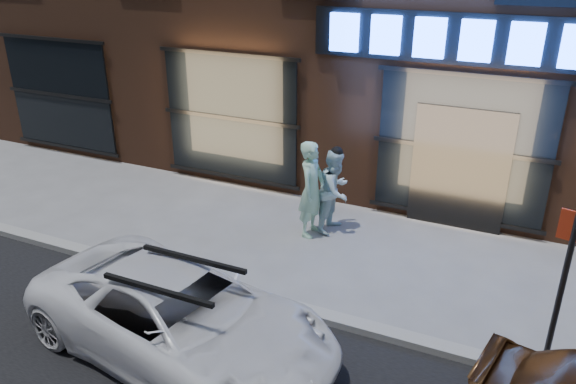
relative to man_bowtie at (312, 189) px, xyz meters
name	(u,v)px	position (x,y,z in m)	size (l,w,h in m)	color
ground	(404,342)	(2.43, -2.45, -0.93)	(90.00, 90.00, 0.00)	slate
curb	(405,338)	(2.43, -2.45, -0.87)	(60.00, 0.25, 0.12)	gray
man_bowtie	(312,189)	(0.00, 0.00, 0.00)	(0.68, 0.45, 1.87)	#ADE3C6
man_cap	(335,191)	(0.34, 0.36, -0.12)	(0.79, 0.62, 1.64)	white
white_suv	(180,317)	(-0.26, -3.95, -0.32)	(2.05, 4.44, 1.23)	white
sign_post	(563,281)	(4.22, -2.33, 0.49)	(0.37, 0.12, 2.36)	#262628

